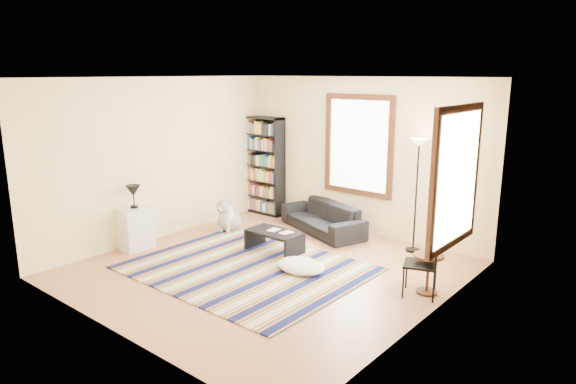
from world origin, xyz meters
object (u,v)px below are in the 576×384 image
Objects in this scene: folding_chair at (420,264)px; white_cabinet at (136,228)px; floor_cushion at (301,266)px; bookshelf at (264,166)px; side_table at (428,274)px; coffee_table at (274,242)px; sofa at (322,217)px; floor_lamp at (416,196)px; dog at (229,214)px.

folding_chair is 4.64m from white_cabinet.
bookshelf is at bearing 141.65° from floor_cushion.
side_table is (4.35, -1.57, -0.73)m from bookshelf.
folding_chair is at bearing -110.76° from side_table.
white_cabinet is (-1.89, -1.33, 0.17)m from coffee_table.
sofa reaches higher than floor_cushion.
folding_chair is (0.84, -1.53, -0.50)m from floor_lamp.
bookshelf is 3.47m from floor_lamp.
bookshelf is 3.22× the size of dog.
dog is (-2.28, 0.74, 0.22)m from floor_cushion.
dog is (0.47, 1.68, -0.04)m from white_cabinet.
coffee_table is 1.45× the size of dog.
side_table is at bearing 48.71° from folding_chair.
floor_cushion is at bearing -38.35° from bookshelf.
sofa is 3.30m from white_cabinet.
dog is (0.33, -1.33, -0.69)m from bookshelf.
bookshelf reaches higher than coffee_table.
floor_cushion is 2.24m from floor_lamp.
white_cabinet reaches higher than dog.
dog is (-3.14, -1.16, -0.62)m from floor_lamp.
sofa is at bearing 59.09° from white_cabinet.
floor_cushion is (2.61, -2.07, -0.91)m from bookshelf.
side_table is 0.63× the size of folding_chair.
dog reaches higher than sofa.
folding_chair is 1.23× the size of white_cabinet.
coffee_table is 1.67× the size of side_table.
sofa is 2.14× the size of folding_chair.
floor_lamp is 2.16× the size of folding_chair.
side_table is at bearing 15.99° from floor_cushion.
floor_lamp is at bearing 41.10° from white_cabinet.
coffee_table is at bearing -177.57° from side_table.
bookshelf is at bearing 137.94° from folding_chair.
dog is at bearing 162.03° from floor_cushion.
floor_cushion is 2.41m from dog.
side_table is (0.89, -1.40, -0.66)m from floor_lamp.
bookshelf reaches higher than floor_lamp.
dog is at bearing -121.68° from sofa.
side_table reaches higher than floor_cushion.
floor_lamp is (0.85, 1.90, 0.84)m from floor_cushion.
floor_lamp is 1.81m from folding_chair.
bookshelf is 1.08× the size of floor_lamp.
floor_lamp is at bearing 122.55° from side_table.
folding_chair reaches higher than dog.
bookshelf is 1.53m from dog.
white_cabinet is at bearing -161.17° from floor_cushion.
sofa is 0.92× the size of bookshelf.
dog is at bearing 176.57° from side_table.
sofa is at bearing 117.17° from floor_cushion.
white_cabinet is at bearing 175.85° from folding_chair.
white_cabinet is (-3.61, -2.84, -0.58)m from floor_lamp.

